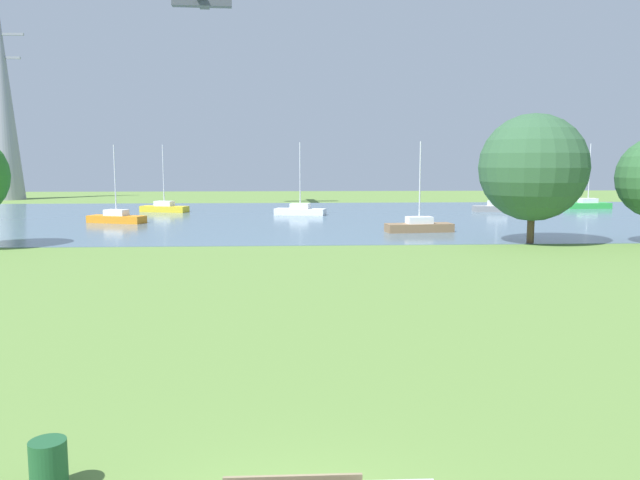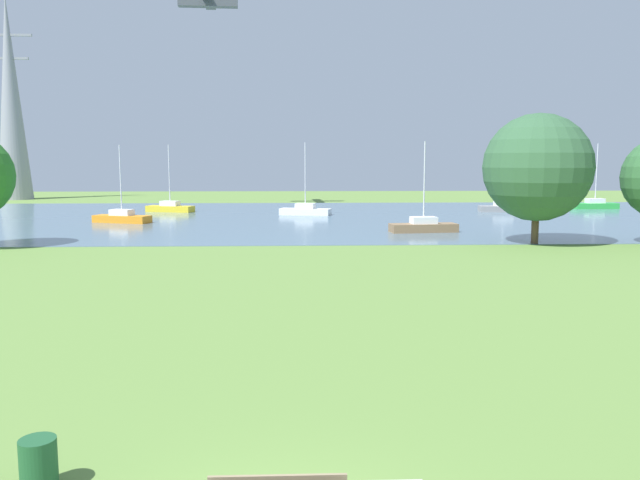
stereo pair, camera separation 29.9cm
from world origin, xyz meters
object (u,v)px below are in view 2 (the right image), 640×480
at_px(sailboat_yellow, 170,207).
at_px(light_aircraft, 207,1).
at_px(sailboat_orange, 122,217).
at_px(tree_west_near, 538,168).
at_px(litter_bin, 39,464).
at_px(sailboat_white, 305,210).
at_px(sailboat_green, 595,205).
at_px(sailboat_brown, 423,226).
at_px(electricity_pylon, 11,98).
at_px(sailboat_gray, 503,208).

distance_m(sailboat_yellow, light_aircraft, 23.35).
relative_size(sailboat_orange, tree_west_near, 0.80).
bearing_deg(litter_bin, sailboat_white, 84.46).
distance_m(sailboat_white, tree_west_near, 26.14).
distance_m(sailboat_green, sailboat_orange, 48.73).
relative_size(sailboat_brown, electricity_pylon, 0.24).
bearing_deg(sailboat_yellow, sailboat_orange, -98.67).
relative_size(tree_west_near, light_aircraft, 0.94).
bearing_deg(electricity_pylon, litter_bin, -66.45).
bearing_deg(sailboat_white, sailboat_gray, 8.20).
distance_m(sailboat_orange, tree_west_near, 32.89).
height_order(electricity_pylon, light_aircraft, electricity_pylon).
height_order(sailboat_gray, electricity_pylon, electricity_pylon).
xyz_separation_m(sailboat_orange, sailboat_gray, (35.36, 10.00, -0.00)).
bearing_deg(sailboat_green, sailboat_yellow, -176.70).
bearing_deg(light_aircraft, sailboat_gray, -16.22).
relative_size(sailboat_gray, electricity_pylon, 0.22).
bearing_deg(sailboat_white, light_aircraft, 131.52).
relative_size(sailboat_gray, sailboat_yellow, 0.90).
relative_size(sailboat_brown, light_aircraft, 0.76).
distance_m(sailboat_white, sailboat_yellow, 14.25).
relative_size(sailboat_white, tree_west_near, 0.86).
bearing_deg(litter_bin, light_aircraft, 95.05).
bearing_deg(litter_bin, sailboat_orange, 103.53).
xyz_separation_m(litter_bin, sailboat_brown, (13.14, 35.33, 0.06)).
distance_m(litter_bin, sailboat_green, 67.84).
bearing_deg(sailboat_white, tree_west_near, -57.67).
height_order(sailboat_white, sailboat_brown, sailboat_white).
bearing_deg(tree_west_near, sailboat_orange, 153.24).
bearing_deg(sailboat_orange, sailboat_brown, -18.81).
height_order(sailboat_gray, sailboat_brown, sailboat_brown).
xyz_separation_m(litter_bin, tree_west_near, (18.69, 28.67, 4.27)).
xyz_separation_m(sailboat_yellow, sailboat_brown, (21.83, -19.42, -0.00)).
xyz_separation_m(sailboat_gray, electricity_pylon, (-58.78, 24.33, 13.07)).
height_order(sailboat_yellow, sailboat_brown, sailboat_yellow).
height_order(litter_bin, sailboat_brown, sailboat_brown).
height_order(sailboat_white, electricity_pylon, electricity_pylon).
height_order(sailboat_gray, light_aircraft, light_aircraft).
xyz_separation_m(litter_bin, sailboat_white, (4.90, 50.47, 0.06)).
bearing_deg(sailboat_brown, sailboat_white, 118.56).
bearing_deg(sailboat_green, light_aircraft, 173.36).
bearing_deg(sailboat_brown, tree_west_near, -50.18).
xyz_separation_m(sailboat_green, sailboat_yellow, (-44.94, -2.60, -0.00)).
distance_m(electricity_pylon, light_aircraft, 33.49).
distance_m(sailboat_green, sailboat_brown, 31.92).
relative_size(sailboat_orange, light_aircraft, 0.76).
distance_m(sailboat_gray, sailboat_white, 20.24).
relative_size(sailboat_green, sailboat_yellow, 1.04).
bearing_deg(sailboat_orange, sailboat_white, 24.90).
distance_m(sailboat_gray, sailboat_brown, 21.54).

